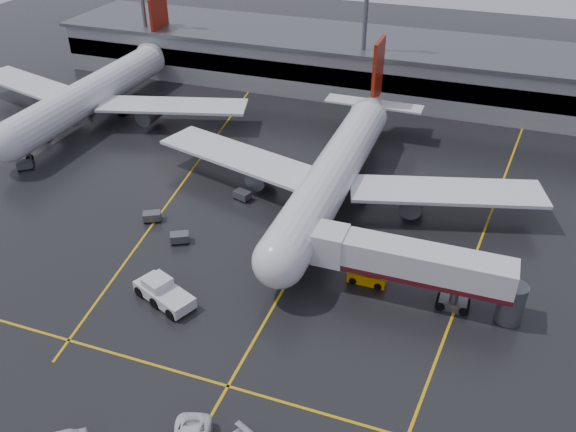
% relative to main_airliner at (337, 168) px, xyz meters
% --- Properties ---
extents(ground, '(220.00, 220.00, 0.00)m').
position_rel_main_airliner_xyz_m(ground, '(0.00, -9.70, -4.21)').
color(ground, black).
rests_on(ground, ground).
extents(apron_line_centre, '(0.25, 90.00, 0.02)m').
position_rel_main_airliner_xyz_m(apron_line_centre, '(0.00, -9.70, -4.20)').
color(apron_line_centre, gold).
rests_on(apron_line_centre, ground).
extents(apron_line_stop, '(60.00, 0.25, 0.02)m').
position_rel_main_airliner_xyz_m(apron_line_stop, '(0.00, -31.70, -4.20)').
color(apron_line_stop, gold).
rests_on(apron_line_stop, ground).
extents(apron_line_left, '(9.99, 69.35, 0.02)m').
position_rel_main_airliner_xyz_m(apron_line_left, '(-20.00, 0.30, -4.20)').
color(apron_line_left, gold).
rests_on(apron_line_left, ground).
extents(apron_line_right, '(7.57, 69.64, 0.02)m').
position_rel_main_airliner_xyz_m(apron_line_right, '(18.00, 0.30, -4.20)').
color(apron_line_right, gold).
rests_on(apron_line_right, ground).
extents(terminal, '(122.00, 19.00, 8.60)m').
position_rel_main_airliner_xyz_m(terminal, '(0.00, 38.23, 0.11)').
color(terminal, gray).
rests_on(terminal, ground).
extents(light_mast_mid, '(3.00, 1.20, 25.45)m').
position_rel_main_airliner_xyz_m(light_mast_mid, '(-5.00, 32.30, 10.27)').
color(light_mast_mid, '#595B60').
rests_on(light_mast_mid, ground).
extents(main_airliner, '(48.80, 45.60, 14.10)m').
position_rel_main_airliner_xyz_m(main_airliner, '(0.00, 0.00, 0.00)').
color(main_airliner, silver).
rests_on(main_airliner, ground).
extents(second_airliner, '(48.80, 45.60, 14.10)m').
position_rel_main_airliner_xyz_m(second_airliner, '(-42.00, 12.00, 0.00)').
color(second_airliner, silver).
rests_on(second_airliner, ground).
extents(jet_bridge, '(19.90, 3.40, 6.05)m').
position_rel_main_airliner_xyz_m(jet_bridge, '(11.87, -15.70, -0.28)').
color(jet_bridge, silver).
rests_on(jet_bridge, ground).
extents(pushback_tractor, '(6.97, 4.87, 2.31)m').
position_rel_main_airliner_xyz_m(pushback_tractor, '(-10.25, -24.02, -3.29)').
color(pushback_tractor, silver).
rests_on(pushback_tractor, ground).
extents(belt_loader, '(3.83, 1.81, 2.42)m').
position_rel_main_airliner_xyz_m(belt_loader, '(7.47, -14.63, -3.61)').
color(belt_loader, '#E69500').
rests_on(belt_loader, ground).
extents(baggage_cart_a, '(2.38, 2.11, 1.12)m').
position_rel_main_airliner_xyz_m(baggage_cart_a, '(-13.48, -14.85, -3.58)').
color(baggage_cart_a, '#595B60').
rests_on(baggage_cart_a, ground).
extents(baggage_cart_b, '(2.38, 2.10, 1.12)m').
position_rel_main_airliner_xyz_m(baggage_cart_b, '(-18.57, -12.08, -3.58)').
color(baggage_cart_b, '#595B60').
rests_on(baggage_cart_b, ground).
extents(baggage_cart_c, '(2.30, 1.85, 1.12)m').
position_rel_main_airliner_xyz_m(baggage_cart_c, '(-10.68, -4.11, -3.58)').
color(baggage_cart_c, '#595B60').
rests_on(baggage_cart_c, ground).
extents(baggage_cart_d, '(2.09, 1.45, 1.12)m').
position_rel_main_airliner_xyz_m(baggage_cart_d, '(-45.01, 1.29, -3.58)').
color(baggage_cart_d, '#595B60').
rests_on(baggage_cart_d, ground).
extents(baggage_cart_e, '(2.36, 2.29, 1.12)m').
position_rel_main_airliner_xyz_m(baggage_cart_e, '(-41.14, -6.68, -3.58)').
color(baggage_cart_e, '#595B60').
rests_on(baggage_cart_e, ground).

